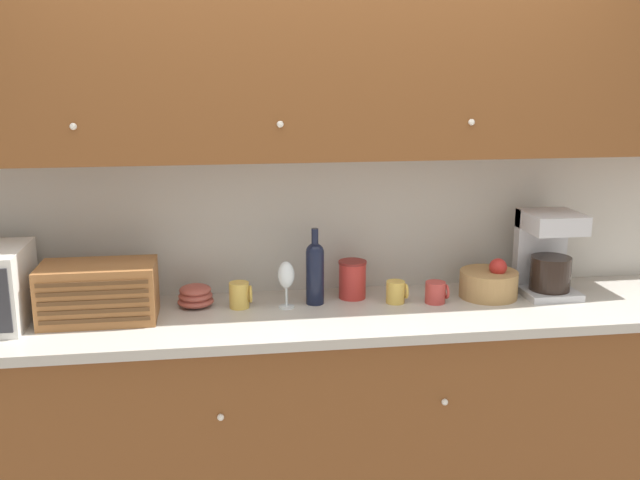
{
  "coord_description": "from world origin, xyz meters",
  "views": [
    {
      "loc": [
        -0.42,
        -3.07,
        1.92
      ],
      "look_at": [
        0.0,
        -0.21,
        1.22
      ],
      "focal_mm": 40.0,
      "sensor_mm": 36.0,
      "label": 1
    }
  ],
  "objects_px": {
    "bread_box": "(99,292)",
    "mug_patterned_third": "(436,292)",
    "coffee_maker": "(547,253)",
    "mug": "(396,292)",
    "bowl_stack_on_counter": "(196,296)",
    "fruit_basket": "(489,283)",
    "mug_blue_second": "(240,295)",
    "wine_glass": "(286,276)",
    "wine_bottle": "(315,270)",
    "storage_canister": "(352,279)"
  },
  "relations": [
    {
      "from": "wine_bottle",
      "to": "mug_patterned_third",
      "type": "bearing_deg",
      "value": -7.37
    },
    {
      "from": "mug_blue_second",
      "to": "coffee_maker",
      "type": "bearing_deg",
      "value": 0.05
    },
    {
      "from": "fruit_basket",
      "to": "coffee_maker",
      "type": "relative_size",
      "value": 0.68
    },
    {
      "from": "wine_bottle",
      "to": "mug",
      "type": "xyz_separation_m",
      "value": [
        0.34,
        -0.04,
        -0.1
      ]
    },
    {
      "from": "wine_bottle",
      "to": "fruit_basket",
      "type": "height_order",
      "value": "wine_bottle"
    },
    {
      "from": "wine_glass",
      "to": "mug_patterned_third",
      "type": "xyz_separation_m",
      "value": [
        0.64,
        -0.03,
        -0.09
      ]
    },
    {
      "from": "mug_patterned_third",
      "to": "coffee_maker",
      "type": "distance_m",
      "value": 0.54
    },
    {
      "from": "bowl_stack_on_counter",
      "to": "storage_canister",
      "type": "bearing_deg",
      "value": 1.68
    },
    {
      "from": "wine_glass",
      "to": "storage_canister",
      "type": "bearing_deg",
      "value": 16.9
    },
    {
      "from": "wine_bottle",
      "to": "mug",
      "type": "height_order",
      "value": "wine_bottle"
    },
    {
      "from": "bread_box",
      "to": "storage_canister",
      "type": "bearing_deg",
      "value": 7.1
    },
    {
      "from": "bread_box",
      "to": "storage_canister",
      "type": "xyz_separation_m",
      "value": [
        1.04,
        0.13,
        -0.03
      ]
    },
    {
      "from": "wine_bottle",
      "to": "fruit_basket",
      "type": "relative_size",
      "value": 1.3
    },
    {
      "from": "coffee_maker",
      "to": "wine_bottle",
      "type": "bearing_deg",
      "value": 179.63
    },
    {
      "from": "mug_patterned_third",
      "to": "coffee_maker",
      "type": "bearing_deg",
      "value": 6.52
    },
    {
      "from": "fruit_basket",
      "to": "bread_box",
      "type": "bearing_deg",
      "value": -178.04
    },
    {
      "from": "bread_box",
      "to": "mug_blue_second",
      "type": "relative_size",
      "value": 4.11
    },
    {
      "from": "bread_box",
      "to": "fruit_basket",
      "type": "bearing_deg",
      "value": 1.96
    },
    {
      "from": "mug_blue_second",
      "to": "fruit_basket",
      "type": "bearing_deg",
      "value": -0.67
    },
    {
      "from": "wine_glass",
      "to": "storage_canister",
      "type": "height_order",
      "value": "wine_glass"
    },
    {
      "from": "bread_box",
      "to": "bowl_stack_on_counter",
      "type": "distance_m",
      "value": 0.39
    },
    {
      "from": "wine_bottle",
      "to": "wine_glass",
      "type": "bearing_deg",
      "value": -163.66
    },
    {
      "from": "coffee_maker",
      "to": "mug",
      "type": "bearing_deg",
      "value": -177.18
    },
    {
      "from": "wine_glass",
      "to": "storage_canister",
      "type": "relative_size",
      "value": 1.21
    },
    {
      "from": "bread_box",
      "to": "mug",
      "type": "relative_size",
      "value": 4.69
    },
    {
      "from": "fruit_basket",
      "to": "coffee_maker",
      "type": "xyz_separation_m",
      "value": [
        0.27,
        0.01,
        0.12
      ]
    },
    {
      "from": "wine_bottle",
      "to": "mug_patterned_third",
      "type": "xyz_separation_m",
      "value": [
        0.51,
        -0.07,
        -0.1
      ]
    },
    {
      "from": "bread_box",
      "to": "mug_blue_second",
      "type": "height_order",
      "value": "bread_box"
    },
    {
      "from": "storage_canister",
      "to": "mug_patterned_third",
      "type": "distance_m",
      "value": 0.36
    },
    {
      "from": "storage_canister",
      "to": "mug",
      "type": "xyz_separation_m",
      "value": [
        0.17,
        -0.09,
        -0.04
      ]
    },
    {
      "from": "wine_bottle",
      "to": "fruit_basket",
      "type": "xyz_separation_m",
      "value": [
        0.76,
        -0.02,
        -0.08
      ]
    },
    {
      "from": "bowl_stack_on_counter",
      "to": "mug_blue_second",
      "type": "bearing_deg",
      "value": -12.72
    },
    {
      "from": "mug",
      "to": "mug_patterned_third",
      "type": "bearing_deg",
      "value": -8.68
    },
    {
      "from": "mug_blue_second",
      "to": "fruit_basket",
      "type": "relative_size",
      "value": 0.43
    },
    {
      "from": "storage_canister",
      "to": "mug",
      "type": "height_order",
      "value": "storage_canister"
    },
    {
      "from": "storage_canister",
      "to": "coffee_maker",
      "type": "bearing_deg",
      "value": -4.0
    },
    {
      "from": "bread_box",
      "to": "mug_patterned_third",
      "type": "relative_size",
      "value": 4.58
    },
    {
      "from": "bread_box",
      "to": "coffee_maker",
      "type": "bearing_deg",
      "value": 2.11
    },
    {
      "from": "bowl_stack_on_counter",
      "to": "coffee_maker",
      "type": "distance_m",
      "value": 1.54
    },
    {
      "from": "storage_canister",
      "to": "mug_blue_second",
      "type": "bearing_deg",
      "value": -172.83
    },
    {
      "from": "mug_blue_second",
      "to": "wine_glass",
      "type": "distance_m",
      "value": 0.21
    },
    {
      "from": "mug_blue_second",
      "to": "coffee_maker",
      "type": "xyz_separation_m",
      "value": [
        1.34,
        0.0,
        0.13
      ]
    },
    {
      "from": "bread_box",
      "to": "wine_bottle",
      "type": "bearing_deg",
      "value": 5.02
    },
    {
      "from": "wine_glass",
      "to": "coffee_maker",
      "type": "xyz_separation_m",
      "value": [
        1.15,
        0.03,
        0.05
      ]
    },
    {
      "from": "storage_canister",
      "to": "fruit_basket",
      "type": "bearing_deg",
      "value": -7.12
    },
    {
      "from": "wine_bottle",
      "to": "storage_canister",
      "type": "height_order",
      "value": "wine_bottle"
    },
    {
      "from": "bowl_stack_on_counter",
      "to": "fruit_basket",
      "type": "bearing_deg",
      "value": -2.46
    },
    {
      "from": "storage_canister",
      "to": "fruit_basket",
      "type": "xyz_separation_m",
      "value": [
        0.59,
        -0.07,
        -0.02
      ]
    },
    {
      "from": "bread_box",
      "to": "bowl_stack_on_counter",
      "type": "xyz_separation_m",
      "value": [
        0.37,
        0.11,
        -0.07
      ]
    },
    {
      "from": "wine_bottle",
      "to": "fruit_basket",
      "type": "bearing_deg",
      "value": -1.55
    }
  ]
}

